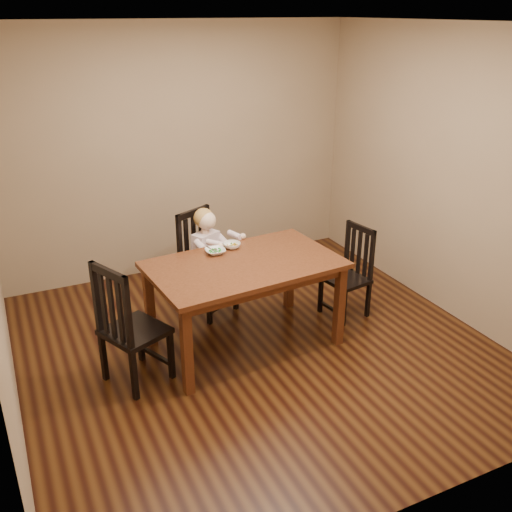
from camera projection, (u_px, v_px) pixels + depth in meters
name	position (u px, v px, depth m)	size (l,w,h in m)	color
room	(258.00, 204.00, 4.57)	(4.01, 4.01, 2.71)	#47270F
dining_table	(244.00, 273.00, 4.88)	(1.68, 1.09, 0.80)	#43210F
chair_child	(204.00, 264.00, 5.57)	(0.58, 0.57, 1.03)	black
chair_left	(129.00, 327.00, 4.45)	(0.58, 0.59, 1.05)	black
chair_right	(349.00, 273.00, 5.52)	(0.43, 0.44, 0.90)	black
toddler	(208.00, 252.00, 5.48)	(0.33, 0.42, 0.58)	white
bowl_peas	(215.00, 251.00, 5.02)	(0.18, 0.18, 0.04)	white
bowl_veg	(232.00, 245.00, 5.13)	(0.16, 0.16, 0.05)	white
fork	(212.00, 251.00, 4.97)	(0.07, 0.11, 0.05)	silver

